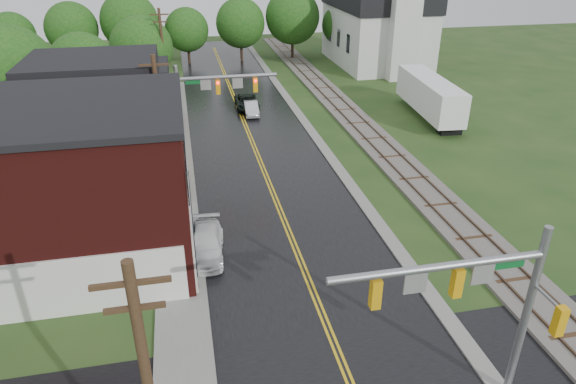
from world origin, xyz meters
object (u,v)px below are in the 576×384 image
object	(u,v)px
semi_trailer	(430,95)
suv_dark	(247,103)
church	(381,19)
utility_pole_b	(161,123)
pickup_white	(206,244)
tree_left_e	(143,49)
utility_pole_c	(163,53)
tree_left_b	(11,78)
tree_left_c	(84,67)
traffic_signal_near	(476,293)
traffic_signal_far	(208,95)
brick_building	(43,187)
sedan_silver	(251,108)

from	to	relation	value
semi_trailer	suv_dark	bearing A→B (deg)	158.95
church	utility_pole_b	xyz separation A→B (m)	(-26.80, -31.74, -1.11)
suv_dark	pickup_white	world-z (taller)	pickup_white
tree_left_e	utility_pole_b	bearing A→B (deg)	-85.10
utility_pole_c	tree_left_b	xyz separation A→B (m)	(-11.05, -12.10, 1.00)
tree_left_c	church	bearing A→B (deg)	22.24
utility_pole_b	semi_trailer	size ratio (longest dim) A/B	0.77
suv_dark	pickup_white	xyz separation A→B (m)	(-5.60, -25.08, 0.01)
traffic_signal_near	utility_pole_c	bearing A→B (deg)	103.74
traffic_signal_far	utility_pole_c	distance (m)	17.33
pickup_white	traffic_signal_near	bearing A→B (deg)	-49.51
traffic_signal_near	pickup_white	distance (m)	14.92
tree_left_c	tree_left_e	size ratio (longest dim) A/B	0.94
traffic_signal_near	traffic_signal_far	size ratio (longest dim) A/B	1.00
utility_pole_b	tree_left_c	distance (m)	19.24
church	traffic_signal_near	size ratio (longest dim) A/B	2.72
utility_pole_c	tree_left_c	distance (m)	8.16
utility_pole_b	tree_left_b	distance (m)	14.87
traffic_signal_far	semi_trailer	xyz separation A→B (m)	(20.43, 5.51, -2.78)
brick_building	tree_left_e	distance (m)	31.12
church	traffic_signal_far	xyz separation A→B (m)	(-23.47, -26.74, -0.86)
traffic_signal_far	pickup_white	size ratio (longest dim) A/B	1.62
church	pickup_white	world-z (taller)	church
tree_left_b	suv_dark	world-z (taller)	tree_left_b
sedan_silver	pickup_white	size ratio (longest dim) A/B	0.80
sedan_silver	semi_trailer	xyz separation A→B (m)	(15.99, -4.39, 1.60)
brick_building	tree_left_e	world-z (taller)	brick_building
brick_building	tree_left_b	world-z (taller)	tree_left_b
brick_building	suv_dark	world-z (taller)	brick_building
brick_building	tree_left_c	xyz separation A→B (m)	(-1.36, 24.90, 0.36)
pickup_white	semi_trailer	distance (m)	28.84
church	tree_left_b	distance (m)	43.70
brick_building	traffic_signal_near	world-z (taller)	brick_building
semi_trailer	tree_left_e	bearing A→B (deg)	152.58
utility_pole_b	tree_left_b	bearing A→B (deg)	138.14
semi_trailer	utility_pole_b	bearing A→B (deg)	-156.14
utility_pole_c	tree_left_e	xyz separation A→B (m)	(-2.05, 1.90, 0.09)
sedan_silver	semi_trailer	bearing A→B (deg)	-12.56
utility_pole_b	sedan_silver	world-z (taller)	utility_pole_b
church	semi_trailer	distance (m)	21.75
utility_pole_b	utility_pole_c	distance (m)	22.00
traffic_signal_near	pickup_white	size ratio (longest dim) A/B	1.62
tree_left_b	semi_trailer	distance (m)	34.99
utility_pole_b	utility_pole_c	xyz separation A→B (m)	(0.00, 22.00, 0.00)
pickup_white	sedan_silver	bearing A→B (deg)	81.16
brick_building	tree_left_c	world-z (taller)	brick_building
utility_pole_b	tree_left_c	size ratio (longest dim) A/B	1.18
utility_pole_b	suv_dark	world-z (taller)	utility_pole_b
brick_building	traffic_signal_far	distance (m)	15.03
tree_left_c	tree_left_e	distance (m)	7.82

